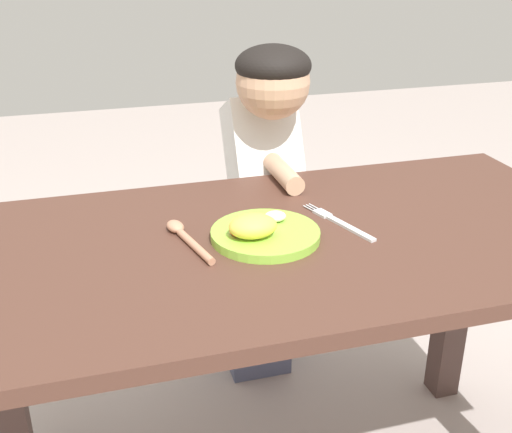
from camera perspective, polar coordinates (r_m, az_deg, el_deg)
name	(u,v)px	position (r m, az deg, el deg)	size (l,w,h in m)	color
dining_table	(280,292)	(1.39, 2.12, -6.69)	(1.44, 0.71, 0.73)	#4E3025
plate	(263,232)	(1.30, 0.59, -1.43)	(0.22, 0.22, 0.07)	#92D243
fork	(339,222)	(1.39, 7.41, -0.51)	(0.08, 0.22, 0.01)	silver
spoon	(185,236)	(1.31, -6.33, -1.74)	(0.07, 0.20, 0.02)	tan
person	(263,206)	(1.82, 0.59, 0.97)	(0.19, 0.41, 1.06)	#4B4F6B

